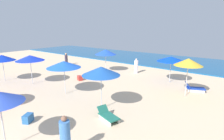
% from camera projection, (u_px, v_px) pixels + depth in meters
% --- Properties ---
extents(ocean, '(60.00, 10.75, 0.12)m').
position_uv_depth(ocean, '(178.00, 62.00, 25.33)').
color(ocean, '#18568D').
rests_on(ocean, ground_plane).
extents(umbrella_0, '(2.23, 2.23, 2.61)m').
position_uv_depth(umbrella_0, '(101.00, 71.00, 10.37)').
color(umbrella_0, silver).
rests_on(umbrella_0, ground_plane).
extents(lounge_chair_0_0, '(1.45, 0.95, 0.63)m').
position_uv_depth(lounge_chair_0_0, '(108.00, 116.00, 9.53)').
color(lounge_chair_0_0, silver).
rests_on(lounge_chair_0_0, ground_plane).
extents(umbrella_1, '(2.26, 2.26, 2.40)m').
position_uv_depth(umbrella_1, '(2.00, 58.00, 16.16)').
color(umbrella_1, silver).
rests_on(umbrella_1, ground_plane).
extents(umbrella_2, '(2.43, 2.43, 2.32)m').
position_uv_depth(umbrella_2, '(171.00, 59.00, 15.71)').
color(umbrella_2, silver).
rests_on(umbrella_2, ground_plane).
extents(umbrella_3, '(2.31, 2.31, 2.46)m').
position_uv_depth(umbrella_3, '(106.00, 52.00, 19.50)').
color(umbrella_3, silver).
rests_on(umbrella_3, ground_plane).
extents(umbrella_4, '(2.35, 2.35, 2.52)m').
position_uv_depth(umbrella_4, '(30.00, 58.00, 15.20)').
color(umbrella_4, silver).
rests_on(umbrella_4, ground_plane).
extents(umbrella_6, '(1.93, 1.93, 2.73)m').
position_uv_depth(umbrella_6, '(188.00, 62.00, 12.39)').
color(umbrella_6, silver).
rests_on(umbrella_6, ground_plane).
extents(lounge_chair_6_0, '(1.58, 1.17, 0.71)m').
position_uv_depth(lounge_chair_6_0, '(194.00, 88.00, 13.84)').
color(lounge_chair_6_0, silver).
rests_on(lounge_chair_6_0, ground_plane).
extents(umbrella_7, '(2.44, 2.44, 2.46)m').
position_uv_depth(umbrella_7, '(64.00, 64.00, 12.88)').
color(umbrella_7, silver).
rests_on(umbrella_7, ground_plane).
extents(beachgoer_0, '(0.42, 0.42, 1.58)m').
position_uv_depth(beachgoer_0, '(136.00, 66.00, 19.24)').
color(beachgoer_0, white).
rests_on(beachgoer_0, ground_plane).
extents(beachgoer_1, '(0.50, 0.50, 1.57)m').
position_uv_depth(beachgoer_1, '(66.00, 59.00, 23.36)').
color(beachgoer_1, '#312B3E').
rests_on(beachgoer_1, ground_plane).
extents(beachgoer_2, '(0.55, 0.55, 1.71)m').
position_uv_depth(beachgoer_2, '(65.00, 139.00, 6.68)').
color(beachgoer_2, '#4178C1').
rests_on(beachgoer_2, ground_plane).
extents(cooler_box_0, '(0.70, 0.60, 0.40)m').
position_uv_depth(cooler_box_0, '(80.00, 78.00, 16.76)').
color(cooler_box_0, red).
rests_on(cooler_box_0, ground_plane).
extents(cooler_box_2, '(0.56, 0.63, 0.44)m').
position_uv_depth(cooler_box_2, '(28.00, 118.00, 9.33)').
color(cooler_box_2, '#2964A5').
rests_on(cooler_box_2, ground_plane).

